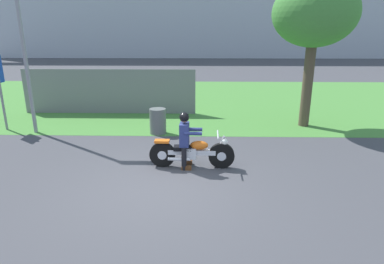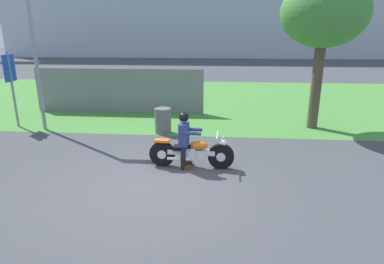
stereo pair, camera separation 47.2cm
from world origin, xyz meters
TOP-DOWN VIEW (x-y plane):
  - ground at (0.00, 0.00)m, footprint 120.00×120.00m
  - grass_verge at (0.00, 9.61)m, footprint 60.00×12.00m
  - motorcycle_lead at (0.65, 1.13)m, footprint 2.10×0.66m
  - rider_lead at (0.48, 1.14)m, footprint 0.56×0.48m
  - tree_roadside at (4.55, 4.99)m, footprint 2.76×2.76m
  - streetlight_pole at (-4.54, 3.95)m, footprint 0.96×0.20m
  - trash_can at (-0.54, 3.91)m, footprint 0.54×0.54m
  - fence_segment at (-2.85, 6.66)m, footprint 7.00×0.06m

SIDE VIEW (x-z plane):
  - ground at x=0.00m, z-range 0.00..0.00m
  - grass_verge at x=0.00m, z-range 0.00..0.01m
  - motorcycle_lead at x=0.65m, z-range -0.05..0.83m
  - trash_can at x=-0.54m, z-range 0.00..0.83m
  - rider_lead at x=0.48m, z-range 0.12..1.51m
  - fence_segment at x=-2.85m, z-range 0.00..1.80m
  - streetlight_pole at x=-4.54m, z-range 0.71..6.21m
  - tree_roadside at x=4.55m, z-range 1.31..6.22m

